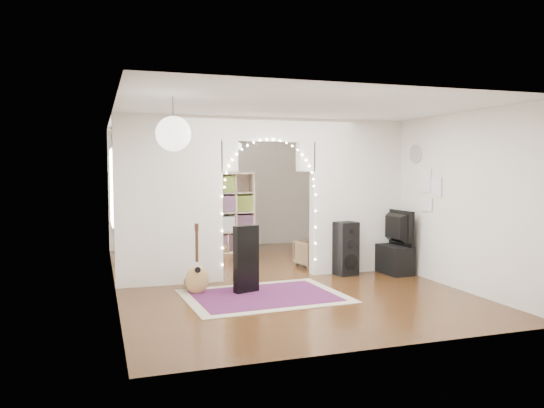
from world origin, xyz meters
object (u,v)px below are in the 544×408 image
object	(u,v)px
floor_speaker	(346,249)
dining_chair_left	(220,242)
bookcase	(215,213)
dining_chair_right	(312,253)
dining_table	(186,220)
media_console	(389,258)
acoustic_guitar	(197,268)

from	to	relation	value
floor_speaker	dining_chair_left	world-z (taller)	floor_speaker
bookcase	dining_chair_left	world-z (taller)	bookcase
floor_speaker	bookcase	bearing A→B (deg)	108.03
bookcase	dining_chair_left	size ratio (longest dim) A/B	3.63
dining_chair_right	dining_chair_left	bearing A→B (deg)	109.92
floor_speaker	dining_chair_right	distance (m)	0.96
dining_table	dining_chair_right	xyz separation A→B (m)	(1.93, -2.75, -0.43)
media_console	dining_chair_right	distance (m)	1.43
media_console	dining_table	distance (m)	4.77
media_console	dining_chair_right	size ratio (longest dim) A/B	1.81
dining_chair_left	dining_chair_right	xyz separation A→B (m)	(1.27, -2.21, 0.03)
floor_speaker	dining_table	size ratio (longest dim) A/B	0.74
floor_speaker	dining_table	distance (m)	4.26
dining_table	dining_chair_left	distance (m)	0.96
dining_chair_left	acoustic_guitar	bearing A→B (deg)	-85.24
acoustic_guitar	dining_table	world-z (taller)	acoustic_guitar
floor_speaker	dining_chair_right	size ratio (longest dim) A/B	1.68
acoustic_guitar	dining_chair_left	size ratio (longest dim) A/B	1.83
acoustic_guitar	dining_chair_left	distance (m)	3.88
media_console	dining_chair_left	bearing A→B (deg)	124.96
bookcase	dining_chair_right	xyz separation A→B (m)	(1.38, -2.21, -0.63)
dining_table	dining_chair_left	bearing A→B (deg)	-35.39
media_console	dining_table	xyz separation A→B (m)	(-3.04, 3.65, 0.43)
bookcase	dining_chair_left	distance (m)	0.67
acoustic_guitar	floor_speaker	bearing A→B (deg)	9.99
bookcase	dining_table	xyz separation A→B (m)	(-0.55, 0.54, -0.20)
acoustic_guitar	media_console	size ratio (longest dim) A/B	0.89
dining_table	acoustic_guitar	bearing A→B (deg)	-93.20
dining_chair_right	bookcase	bearing A→B (deg)	111.95
acoustic_guitar	dining_chair_left	world-z (taller)	acoustic_guitar
floor_speaker	dining_chair_right	world-z (taller)	floor_speaker
dining_chair_left	media_console	bearing A→B (deg)	-30.09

